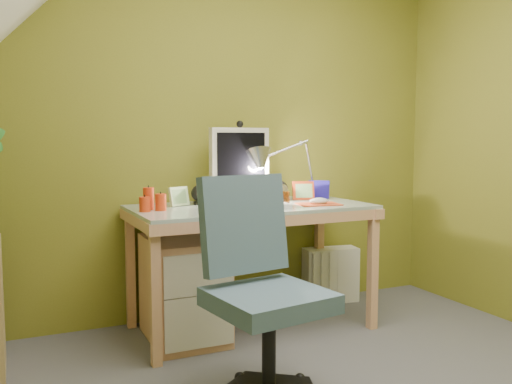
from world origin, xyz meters
name	(u,v)px	position (x,y,z in m)	size (l,w,h in m)	color
wall_back	(217,130)	(0.00, 1.60, 1.20)	(3.20, 0.01, 2.40)	olive
desk	(251,267)	(0.07, 1.23, 0.37)	(1.40, 0.70, 0.75)	tan
monitor	(239,162)	(0.07, 1.41, 1.00)	(0.36, 0.21, 0.50)	silver
speaker_left	(199,195)	(-0.20, 1.39, 0.81)	(0.10, 0.10, 0.12)	black
speaker_right	(280,190)	(0.34, 1.39, 0.81)	(0.11, 0.11, 0.13)	black
keyboard	(248,207)	(-0.01, 1.09, 0.76)	(0.48, 0.15, 0.02)	silver
mousepad	(319,204)	(0.45, 1.09, 0.75)	(0.24, 0.17, 0.01)	#B6401C
mouse	(319,201)	(0.45, 1.09, 0.77)	(0.12, 0.08, 0.04)	silver
amber_tumbler	(284,198)	(0.25, 1.15, 0.79)	(0.06, 0.06, 0.08)	brown
candle_cluster	(150,199)	(-0.53, 1.24, 0.81)	(0.16, 0.14, 0.12)	red
photo_frame_red	(303,191)	(0.49, 1.35, 0.81)	(0.14, 0.02, 0.12)	#AC3412
photo_frame_blue	(319,189)	(0.63, 1.39, 0.81)	(0.14, 0.02, 0.12)	#1E169A
photo_frame_green	(179,196)	(-0.33, 1.37, 0.80)	(0.13, 0.02, 0.11)	#A7C487
desk_lamp	(303,157)	(0.52, 1.41, 1.03)	(0.52, 0.22, 0.55)	#B3B3B8
task_chair	(269,297)	(-0.24, 0.34, 0.47)	(0.52, 0.52, 0.94)	#415A6B
radiator	(330,275)	(0.80, 1.50, 0.19)	(0.38, 0.15, 0.38)	white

